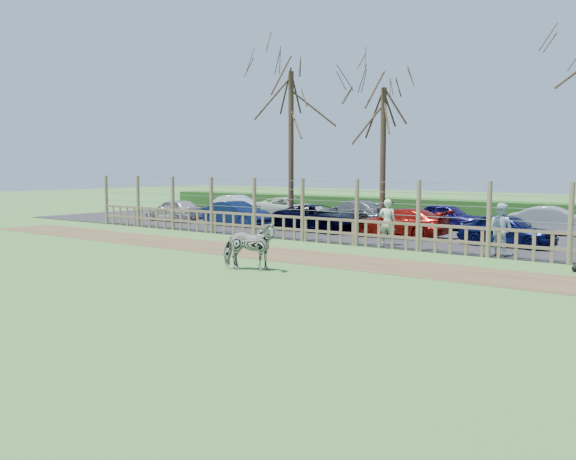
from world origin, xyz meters
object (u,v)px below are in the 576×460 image
Objects in this scene: tree_mid at (383,124)px; car_8 at (290,208)px; car_11 at (554,221)px; car_0 at (174,210)px; visitor_a at (387,222)px; car_2 at (318,218)px; car_4 at (507,230)px; car_3 at (400,223)px; visitor_b at (500,229)px; car_7 at (238,205)px; car_1 at (236,214)px; car_10 at (447,217)px; zebra at (249,246)px; car_9 at (352,212)px; crow at (576,268)px; tree_left at (291,111)px.

car_8 is (-7.36, 2.67, -4.23)m from tree_mid.
car_0 is at bearing 98.89° from car_11.
visitor_a is 5.73m from car_2.
visitor_a reaches higher than car_4.
car_8 is at bearing -121.52° from car_3.
visitor_b is 19.90m from car_7.
car_1 and car_11 have the same top height.
visitor_a is at bearing 8.54° from visitor_b.
car_4 is at bearing -135.95° from car_10.
tree_mid is at bearing -13.07° from zebra.
car_8 is 4.40m from car_9.
car_4 is at bearing 90.86° from car_0.
car_3 is (2.03, -2.15, -4.23)m from tree_mid.
car_2 is (9.18, 0.33, 0.00)m from car_0.
car_8 is at bearing 143.24° from car_0.
zebra is at bearing 67.20° from visitor_b.
tree_mid is at bearing 102.99° from car_0.
car_1 is (-9.36, 9.79, -0.05)m from zebra.
visitor_b is 9.73m from car_2.
tree_mid reaches higher than car_4.
tree_mid reaches higher than zebra.
tree_mid is 8.90m from car_8.
visitor_b reaches higher than car_1.
car_0 is 0.85× the size of car_3.
car_0 is at bearing 2.47° from visitor_b.
tree_mid is 1.94× the size of car_0.
zebra is 0.45× the size of car_11.
visitor_a is 0.40× the size of car_8.
car_0 is (-21.29, 4.35, 0.53)m from crow.
zebra reaches higher than car_8.
car_3 is at bearing 128.80° from car_11.
car_10 is (-0.69, 6.99, -0.26)m from visitor_a.
car_11 is at bearing 22.66° from tree_mid.
visitor_a is 14.41m from car_0.
tree_left reaches higher than car_9.
car_3 is at bearing -87.80° from visitor_a.
visitor_a reaches higher than car_10.
visitor_a is 0.47× the size of car_7.
crow is at bearing -111.73° from car_8.
crow is at bearing -79.00° from zebra.
car_3 is (13.32, 0.30, 0.00)m from car_0.
visitor_a is (2.92, -4.83, -3.96)m from tree_mid.
visitor_a is 0.42× the size of car_9.
zebra is 0.40× the size of car_3.
tree_left is 1.90× the size of car_9.
car_1 is at bearing -167.45° from car_8.
car_2 is 6.10m from car_10.
car_4 and car_7 have the same top height.
car_2 is (-5.04, 2.71, -0.26)m from visitor_a.
car_10 is 4.62m from car_11.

